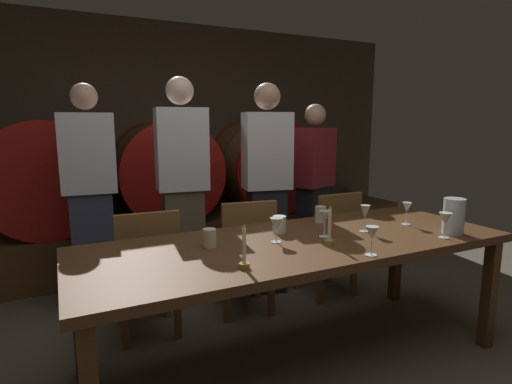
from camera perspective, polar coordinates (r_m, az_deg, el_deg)
The scene contains 25 objects.
back_wall at distance 4.79m, azimuth -14.08°, elevation 7.27°, with size 6.13×0.24×2.50m, color #473A2D.
barrel_shelf at distance 4.42m, azimuth -12.00°, elevation -6.38°, with size 5.51×0.90×0.45m, color brown.
wine_barrel_left at distance 4.16m, azimuth -27.31°, elevation 1.90°, with size 1.01×0.84×1.01m.
wine_barrel_center at distance 4.27m, azimuth -12.63°, elevation 2.94°, with size 1.01×0.84×1.01m.
wine_barrel_right at distance 4.67m, azimuth 0.96°, elevation 3.73°, with size 1.01×0.84×1.01m.
dining_table at distance 2.42m, azimuth 5.94°, elevation -8.20°, with size 2.52×0.92×0.76m.
chair_left at distance 2.83m, azimuth -14.94°, elevation -10.15°, with size 0.42×0.42×0.88m.
chair_center at distance 3.07m, azimuth -1.46°, elevation -8.24°, with size 0.45×0.45×0.88m.
chair_right at distance 3.43m, azimuth 10.42°, elevation -6.45°, with size 0.40×0.40×0.88m.
guest_far_left at distance 3.29m, azimuth -22.02°, elevation -0.79°, with size 0.40×0.28×1.71m.
guest_center_left at distance 3.21m, azimuth -10.17°, elevation 0.16°, with size 0.40×0.28×1.77m.
guest_center_right at distance 3.38m, azimuth 1.51°, elevation 0.60°, with size 0.42×0.31×1.74m.
guest_far_right at distance 3.96m, azimuth 8.03°, elevation 0.66°, with size 0.44×0.36×1.60m.
candle_left at distance 1.93m, azimuth -1.65°, elevation -8.87°, with size 0.05×0.05×0.22m.
candle_right at distance 2.32m, azimuth 10.20°, elevation -5.68°, with size 0.05×0.05×0.23m.
pitcher at distance 2.77m, azimuth 25.86°, elevation -3.04°, with size 0.13×0.13×0.22m.
wine_glass_far_left at distance 2.32m, azimuth 2.85°, elevation -4.64°, with size 0.07×0.07×0.14m.
wine_glass_left at distance 2.46m, azimuth 9.55°, elevation -3.57°, with size 0.07×0.07×0.16m.
wine_glass_center_left at distance 2.17m, azimuth 15.87°, elevation -5.68°, with size 0.07×0.07×0.15m.
wine_glass_center_right at distance 2.62m, azimuth 14.98°, elevation -2.82°, with size 0.06×0.06×0.17m.
wine_glass_right at distance 2.64m, azimuth 24.89°, elevation -3.49°, with size 0.08×0.08×0.15m.
wine_glass_far_right at distance 2.89m, azimuth 20.29°, elevation -2.16°, with size 0.06×0.06×0.15m.
cup_left at distance 2.26m, azimuth -6.50°, elevation -6.38°, with size 0.07×0.07×0.10m, color beige.
cup_center at distance 2.53m, azimuth 3.28°, elevation -4.54°, with size 0.08×0.08×0.11m, color white.
cup_right at distance 2.82m, azimuth 8.97°, elevation -3.09°, with size 0.07×0.07×0.11m, color beige.
Camera 1 is at (-1.01, -1.58, 1.44)m, focal length 28.68 mm.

